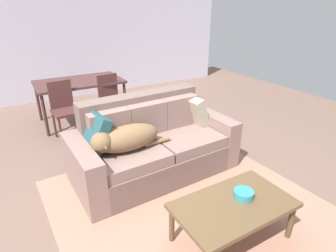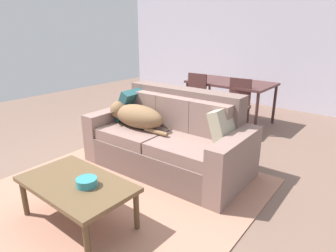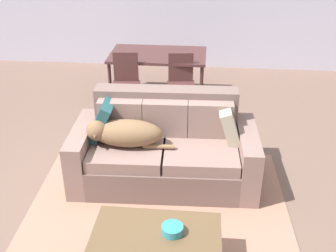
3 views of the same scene
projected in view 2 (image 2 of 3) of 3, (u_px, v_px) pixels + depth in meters
ground_plane at (149, 167)px, 3.79m from camera, size 10.00×10.00×0.00m
back_partition at (275, 44)px, 6.29m from camera, size 8.00×0.12×2.70m
area_rug at (119, 194)px, 3.18m from camera, size 2.75×2.87×0.01m
couch at (170, 140)px, 3.71m from camera, size 2.05×1.05×0.97m
dog_on_left_cushion at (135, 115)px, 3.74m from camera, size 0.94×0.38×0.30m
throw_pillow_by_left_arm at (131, 105)px, 4.04m from camera, size 0.33×0.46×0.45m
throw_pillow_by_right_arm at (224, 126)px, 3.25m from camera, size 0.26×0.41×0.42m
coffee_table at (76, 187)px, 2.62m from camera, size 1.06×0.62×0.42m
bowl_on_coffee_table at (87, 182)px, 2.53m from camera, size 0.18×0.18×0.07m
dining_table at (231, 85)px, 5.39m from camera, size 1.48×0.89×0.75m
dining_chair_near_left at (194, 97)px, 5.26m from camera, size 0.43×0.43×0.92m
dining_chair_near_right at (237, 104)px, 4.83m from camera, size 0.45×0.45×0.91m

